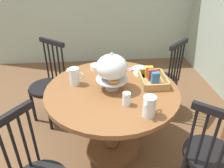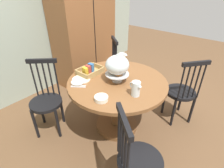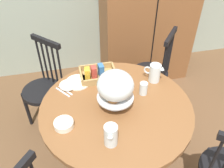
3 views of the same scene
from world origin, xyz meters
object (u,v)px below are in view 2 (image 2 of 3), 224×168
at_px(milk_pitcher, 122,60).
at_px(cereal_basket, 89,71).
at_px(windsor_chair_far_side, 137,162).
at_px(orange_juice_pitcher, 136,89).
at_px(drinking_glass, 124,67).
at_px(windsor_chair_by_cabinet, 107,69).
at_px(windsor_chair_facing_door, 46,101).
at_px(dining_table, 117,95).
at_px(pastry_stand_with_dome, 117,66).
at_px(china_plate_small, 78,82).
at_px(china_plate_large, 81,79).
at_px(cereal_bowl, 101,98).
at_px(wooden_armoire, 84,30).
at_px(windsor_chair_near_window, 181,93).

height_order(milk_pitcher, cereal_basket, milk_pitcher).
relative_size(windsor_chair_far_side, orange_juice_pitcher, 5.67).
bearing_deg(drinking_glass, milk_pitcher, 44.75).
relative_size(windsor_chair_by_cabinet, windsor_chair_facing_door, 1.00).
bearing_deg(dining_table, windsor_chair_by_cabinet, 50.01).
xyz_separation_m(pastry_stand_with_dome, china_plate_small, (-0.34, 0.32, -0.18)).
relative_size(dining_table, china_plate_large, 5.43).
height_order(pastry_stand_with_dome, orange_juice_pitcher, pastry_stand_with_dome).
xyz_separation_m(windsor_chair_by_cabinet, orange_juice_pitcher, (-0.69, -1.02, 0.36)).
bearing_deg(cereal_bowl, windsor_chair_by_cabinet, 39.27).
height_order(cereal_basket, china_plate_large, cereal_basket).
relative_size(windsor_chair_facing_door, windsor_chair_far_side, 1.00).
distance_m(dining_table, orange_juice_pitcher, 0.45).
bearing_deg(wooden_armoire, pastry_stand_with_dome, -117.96).
distance_m(windsor_chair_near_window, windsor_chair_facing_door, 1.79).
xyz_separation_m(wooden_armoire, drinking_glass, (-0.46, -1.25, -0.19)).
bearing_deg(dining_table, drinking_glass, 20.22).
relative_size(wooden_armoire, dining_table, 1.64).
bearing_deg(windsor_chair_near_window, cereal_bowl, 157.83).
height_order(windsor_chair_near_window, windsor_chair_far_side, same).
relative_size(wooden_armoire, windsor_chair_by_cabinet, 2.01).
distance_m(windsor_chair_by_cabinet, windsor_chair_far_side, 1.79).
distance_m(windsor_chair_by_cabinet, china_plate_large, 0.95).
bearing_deg(china_plate_large, windsor_chair_near_window, -43.94).
bearing_deg(windsor_chair_near_window, china_plate_small, 139.49).
bearing_deg(windsor_chair_near_window, dining_table, 140.61).
height_order(windsor_chair_by_cabinet, pastry_stand_with_dome, pastry_stand_with_dome).
height_order(windsor_chair_facing_door, cereal_basket, windsor_chair_facing_door).
relative_size(windsor_chair_facing_door, pastry_stand_with_dome, 2.83).
xyz_separation_m(wooden_armoire, china_plate_small, (-1.05, -1.03, -0.23)).
bearing_deg(windsor_chair_far_side, wooden_armoire, 57.64).
height_order(windsor_chair_facing_door, china_plate_small, windsor_chair_facing_door).
bearing_deg(milk_pitcher, windsor_chair_by_cabinet, 68.15).
height_order(cereal_basket, china_plate_small, cereal_basket).
relative_size(wooden_armoire, windsor_chair_near_window, 2.01).
bearing_deg(drinking_glass, cereal_basket, 138.58).
relative_size(orange_juice_pitcher, china_plate_large, 0.78).
height_order(windsor_chair_far_side, orange_juice_pitcher, windsor_chair_far_side).
bearing_deg(wooden_armoire, windsor_chair_far_side, -122.36).
bearing_deg(milk_pitcher, china_plate_small, 173.83).
height_order(dining_table, milk_pitcher, milk_pitcher).
bearing_deg(milk_pitcher, cereal_bowl, -156.12).
height_order(orange_juice_pitcher, drinking_glass, orange_juice_pitcher).
xyz_separation_m(dining_table, milk_pitcher, (0.40, 0.24, 0.29)).
bearing_deg(drinking_glass, cereal_bowl, -162.23).
bearing_deg(drinking_glass, windsor_chair_far_side, -136.85).
height_order(dining_table, china_plate_small, china_plate_small).
bearing_deg(cereal_bowl, china_plate_small, 81.48).
height_order(wooden_armoire, cereal_basket, wooden_armoire).
bearing_deg(windsor_chair_far_side, cereal_bowl, 73.36).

